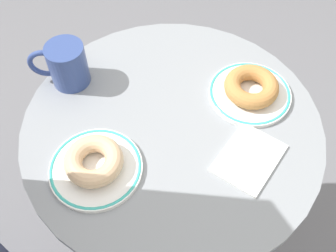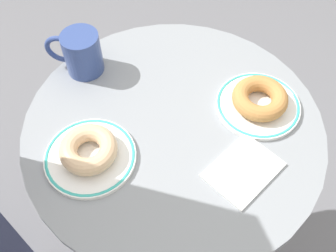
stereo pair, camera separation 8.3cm
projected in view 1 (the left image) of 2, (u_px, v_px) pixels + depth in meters
name	position (u px, v px, depth m)	size (l,w,h in m)	color
ground_plane	(170.00, 246.00, 1.50)	(7.00, 7.00, 0.02)	slate
cafe_table	(171.00, 174.00, 1.04)	(0.65, 0.65, 0.78)	gray
plate_left	(96.00, 168.00, 0.79)	(0.19, 0.19, 0.01)	white
plate_right	(250.00, 93.00, 0.90)	(0.19, 0.19, 0.01)	white
donut_glazed	(94.00, 161.00, 0.77)	(0.12, 0.12, 0.04)	#E0B789
donut_old_fashioned	(251.00, 87.00, 0.88)	(0.12, 0.12, 0.04)	#BC7F42
paper_napkin	(249.00, 158.00, 0.81)	(0.14, 0.11, 0.01)	white
coffee_mug	(66.00, 65.00, 0.89)	(0.12, 0.10, 0.10)	#334784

